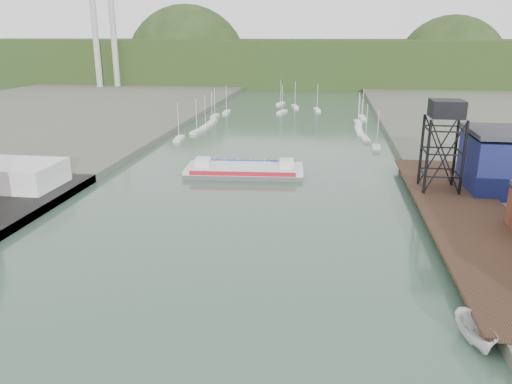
# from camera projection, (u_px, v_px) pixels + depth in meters

# --- Properties ---
(east_pier) EXTENTS (14.00, 70.00, 2.45)m
(east_pier) POSITION_uv_depth(u_px,v_px,m) (467.00, 215.00, 78.27)
(east_pier) COLOR black
(east_pier) RESTS_ON ground
(white_shed) EXTENTS (18.00, 12.00, 4.50)m
(white_shed) POSITION_uv_depth(u_px,v_px,m) (10.00, 174.00, 93.57)
(white_shed) COLOR silver
(white_shed) RESTS_ON west_quay
(lift_tower) EXTENTS (6.50, 6.50, 16.00)m
(lift_tower) POSITION_uv_depth(u_px,v_px,m) (446.00, 114.00, 86.66)
(lift_tower) COLOR black
(lift_tower) RESTS_ON east_pier
(marina_sailboats) EXTENTS (57.71, 92.65, 0.90)m
(marina_sailboats) POSITION_uv_depth(u_px,v_px,m) (285.00, 121.00, 172.00)
(marina_sailboats) COLOR silver
(marina_sailboats) RESTS_ON ground
(smokestacks) EXTENTS (11.20, 8.20, 60.00)m
(smokestacks) POSITION_uv_depth(u_px,v_px,m) (104.00, 32.00, 266.40)
(smokestacks) COLOR #A5A6A0
(smokestacks) RESTS_ON ground
(distant_hills) EXTENTS (500.00, 120.00, 80.00)m
(distant_hills) POSITION_uv_depth(u_px,v_px,m) (302.00, 64.00, 323.20)
(distant_hills) COLOR #1F3116
(distant_hills) RESTS_ON ground
(chain_ferry) EXTENTS (25.75, 11.95, 3.61)m
(chain_ferry) POSITION_uv_depth(u_px,v_px,m) (244.00, 170.00, 107.35)
(chain_ferry) COLOR #4F4F52
(chain_ferry) RESTS_ON ground
(motorboat) EXTENTS (3.72, 7.00, 2.57)m
(motorboat) POSITION_uv_depth(u_px,v_px,m) (475.00, 333.00, 48.37)
(motorboat) COLOR silver
(motorboat) RESTS_ON ground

